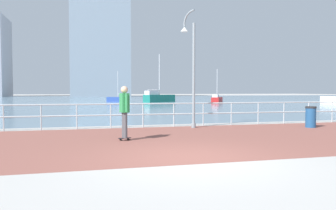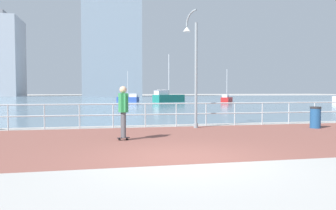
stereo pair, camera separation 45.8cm
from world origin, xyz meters
The scene contains 11 objects.
ground centered at (0.00, 40.00, 0.00)m, with size 220.00×220.00×0.00m, color #ADAAA5.
brick_paving centered at (0.00, 3.00, 0.00)m, with size 28.00×7.32×0.01m, color brown.
harbor_water centered at (0.00, 51.66, 0.00)m, with size 180.00×88.00×0.00m, color slate.
waterfront_railing centered at (0.00, 6.66, 0.74)m, with size 25.25×0.06×1.07m.
lamppost centered at (2.05, 6.20, 2.84)m, with size 0.56×0.74×5.13m.
skateboarder centered at (-1.20, 3.12, 1.06)m, with size 0.41×0.56×1.76m.
trash_bin centered at (7.16, 4.90, 0.47)m, with size 0.46×0.46×0.93m.
sailboat_blue centered at (2.14, 40.87, 0.43)m, with size 3.31×2.44×4.54m.
sailboat_ivory centered at (15.32, 35.12, 0.44)m, with size 2.67×3.34×4.66m.
sailboat_gray centered at (7.56, 38.05, 0.65)m, with size 4.99×3.72×6.86m.
tower_glass centered at (1.20, 84.32, 15.33)m, with size 15.78×10.00×32.33m.
Camera 1 is at (-2.36, -7.34, 1.61)m, focal length 34.64 mm.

